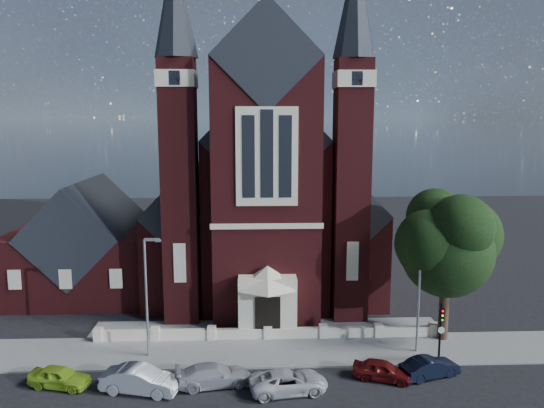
{
  "coord_description": "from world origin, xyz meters",
  "views": [
    {
      "loc": [
        -1.04,
        -29.39,
        15.73
      ],
      "look_at": [
        0.51,
        12.0,
        8.96
      ],
      "focal_mm": 35.0,
      "sensor_mm": 36.0,
      "label": 1
    }
  ],
  "objects_px": {
    "traffic_signal": "(441,325)",
    "car_white_suv": "(289,382)",
    "car_navy": "(430,367)",
    "street_lamp_right": "(421,287)",
    "car_silver_b": "(214,375)",
    "car_lime_van": "(59,377)",
    "church": "(263,194)",
    "street_lamp_left": "(148,291)",
    "car_silver_a": "(140,380)",
    "street_tree": "(450,246)",
    "parish_hall": "(88,248)",
    "car_dark_red": "(382,370)"
  },
  "relations": [
    {
      "from": "street_tree",
      "to": "car_white_suv",
      "type": "xyz_separation_m",
      "value": [
        -11.61,
        -6.59,
        -6.32
      ]
    },
    {
      "from": "traffic_signal",
      "to": "car_silver_b",
      "type": "xyz_separation_m",
      "value": [
        -14.39,
        -2.37,
        -1.93
      ]
    },
    {
      "from": "church",
      "to": "street_lamp_right",
      "type": "relative_size",
      "value": 4.31
    },
    {
      "from": "street_lamp_right",
      "to": "car_navy",
      "type": "relative_size",
      "value": 2.14
    },
    {
      "from": "street_tree",
      "to": "car_lime_van",
      "type": "bearing_deg",
      "value": -167.65
    },
    {
      "from": "parish_hall",
      "to": "car_lime_van",
      "type": "height_order",
      "value": "parish_hall"
    },
    {
      "from": "car_silver_a",
      "to": "car_white_suv",
      "type": "distance_m",
      "value": 8.58
    },
    {
      "from": "street_lamp_left",
      "to": "car_lime_van",
      "type": "relative_size",
      "value": 2.21
    },
    {
      "from": "car_silver_b",
      "to": "car_navy",
      "type": "distance_m",
      "value": 13.16
    },
    {
      "from": "traffic_signal",
      "to": "car_white_suv",
      "type": "xyz_separation_m",
      "value": [
        -10.01,
        -3.3,
        -1.95
      ]
    },
    {
      "from": "car_silver_a",
      "to": "street_tree",
      "type": "bearing_deg",
      "value": -60.27
    },
    {
      "from": "church",
      "to": "car_navy",
      "type": "distance_m",
      "value": 25.52
    },
    {
      "from": "church",
      "to": "street_tree",
      "type": "height_order",
      "value": "church"
    },
    {
      "from": "parish_hall",
      "to": "car_silver_b",
      "type": "relative_size",
      "value": 2.73
    },
    {
      "from": "street_lamp_right",
      "to": "car_navy",
      "type": "distance_m",
      "value": 5.23
    },
    {
      "from": "street_lamp_left",
      "to": "car_white_suv",
      "type": "height_order",
      "value": "street_lamp_left"
    },
    {
      "from": "car_navy",
      "to": "car_white_suv",
      "type": "bearing_deg",
      "value": 80.78
    },
    {
      "from": "parish_hall",
      "to": "car_white_suv",
      "type": "relative_size",
      "value": 2.67
    },
    {
      "from": "street_tree",
      "to": "car_dark_red",
      "type": "distance_m",
      "value": 10.13
    },
    {
      "from": "traffic_signal",
      "to": "car_white_suv",
      "type": "height_order",
      "value": "traffic_signal"
    },
    {
      "from": "street_lamp_left",
      "to": "car_silver_a",
      "type": "relative_size",
      "value": 1.77
    },
    {
      "from": "car_lime_van",
      "to": "church",
      "type": "bearing_deg",
      "value": -15.33
    },
    {
      "from": "parish_hall",
      "to": "street_tree",
      "type": "height_order",
      "value": "street_tree"
    },
    {
      "from": "street_tree",
      "to": "car_dark_red",
      "type": "height_order",
      "value": "street_tree"
    },
    {
      "from": "car_dark_red",
      "to": "car_navy",
      "type": "distance_m",
      "value": 2.99
    },
    {
      "from": "car_lime_van",
      "to": "car_navy",
      "type": "xyz_separation_m",
      "value": [
        22.24,
        0.39,
        -0.0
      ]
    },
    {
      "from": "car_silver_b",
      "to": "car_navy",
      "type": "xyz_separation_m",
      "value": [
        13.15,
        0.55,
        -0.03
      ]
    },
    {
      "from": "street_tree",
      "to": "street_lamp_left",
      "type": "height_order",
      "value": "street_tree"
    },
    {
      "from": "traffic_signal",
      "to": "car_dark_red",
      "type": "bearing_deg",
      "value": -154.07
    },
    {
      "from": "car_lime_van",
      "to": "car_white_suv",
      "type": "distance_m",
      "value": 13.52
    },
    {
      "from": "parish_hall",
      "to": "car_white_suv",
      "type": "bearing_deg",
      "value": -48.02
    },
    {
      "from": "church",
      "to": "car_navy",
      "type": "height_order",
      "value": "church"
    },
    {
      "from": "car_dark_red",
      "to": "car_white_suv",
      "type": "bearing_deg",
      "value": 121.76
    },
    {
      "from": "street_lamp_right",
      "to": "traffic_signal",
      "type": "distance_m",
      "value": 2.71
    },
    {
      "from": "car_silver_b",
      "to": "car_dark_red",
      "type": "relative_size",
      "value": 1.25
    },
    {
      "from": "street_lamp_right",
      "to": "car_silver_a",
      "type": "distance_m",
      "value": 18.65
    },
    {
      "from": "church",
      "to": "traffic_signal",
      "type": "relative_size",
      "value": 8.72
    },
    {
      "from": "street_lamp_right",
      "to": "car_silver_b",
      "type": "distance_m",
      "value": 14.59
    },
    {
      "from": "parish_hall",
      "to": "car_silver_a",
      "type": "height_order",
      "value": "parish_hall"
    },
    {
      "from": "car_lime_van",
      "to": "car_white_suv",
      "type": "relative_size",
      "value": 0.8
    },
    {
      "from": "street_lamp_right",
      "to": "traffic_signal",
      "type": "xyz_separation_m",
      "value": [
        0.91,
        -1.57,
        -2.02
      ]
    },
    {
      "from": "traffic_signal",
      "to": "car_lime_van",
      "type": "relative_size",
      "value": 1.09
    },
    {
      "from": "car_lime_van",
      "to": "street_lamp_left",
      "type": "bearing_deg",
      "value": -36.95
    },
    {
      "from": "traffic_signal",
      "to": "car_lime_van",
      "type": "xyz_separation_m",
      "value": [
        -23.48,
        -2.21,
        -1.96
      ]
    },
    {
      "from": "traffic_signal",
      "to": "car_navy",
      "type": "relative_size",
      "value": 1.06
    },
    {
      "from": "car_silver_a",
      "to": "car_navy",
      "type": "relative_size",
      "value": 1.21
    },
    {
      "from": "street_lamp_right",
      "to": "car_lime_van",
      "type": "relative_size",
      "value": 2.21
    },
    {
      "from": "car_navy",
      "to": "church",
      "type": "bearing_deg",
      "value": 4.73
    },
    {
      "from": "street_lamp_left",
      "to": "parish_hall",
      "type": "bearing_deg",
      "value": 120.02
    },
    {
      "from": "street_lamp_left",
      "to": "car_silver_a",
      "type": "bearing_deg",
      "value": -85.88
    }
  ]
}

